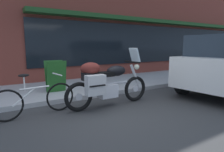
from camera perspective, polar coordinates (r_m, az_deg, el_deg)
name	(u,v)px	position (r m, az deg, el deg)	size (l,w,h in m)	color
ground_plane	(112,113)	(4.39, 0.06, -10.74)	(80.00, 80.00, 0.00)	#353535
storefront_building	(161,16)	(11.13, 14.07, 16.64)	(19.33, 0.90, 6.20)	brown
sidewalk_curb	(220,70)	(12.87, 28.96, 1.41)	(30.00, 2.74, 0.12)	#A3A3A3
touring_motorcycle	(106,82)	(4.68, -1.88, -1.75)	(2.27, 0.67, 1.41)	black
parked_bicycle	(35,99)	(4.44, -21.44, -6.30)	(1.73, 0.48, 0.91)	black
sandwich_board_sign	(56,76)	(6.01, -16.04, -0.04)	(0.55, 0.41, 0.91)	#1E511E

